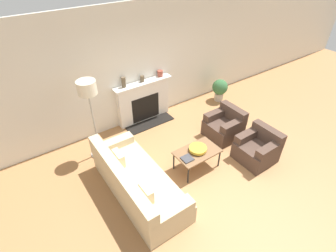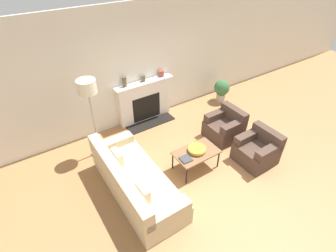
# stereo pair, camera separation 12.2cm
# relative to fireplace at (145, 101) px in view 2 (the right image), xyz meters

# --- Properties ---
(ground_plane) EXTENTS (18.00, 18.00, 0.00)m
(ground_plane) POSITION_rel_fireplace_xyz_m (0.06, -2.48, -0.53)
(ground_plane) COLOR #A87547
(wall_back) EXTENTS (18.00, 0.06, 2.90)m
(wall_back) POSITION_rel_fireplace_xyz_m (0.06, 0.14, 0.92)
(wall_back) COLOR silver
(wall_back) RESTS_ON ground_plane
(fireplace) EXTENTS (1.54, 0.59, 1.09)m
(fireplace) POSITION_rel_fireplace_xyz_m (0.00, 0.00, 0.00)
(fireplace) COLOR silver
(fireplace) RESTS_ON ground_plane
(couch) EXTENTS (0.91, 2.25, 0.81)m
(couch) POSITION_rel_fireplace_xyz_m (-1.39, -2.05, -0.24)
(couch) COLOR #CCB78E
(couch) RESTS_ON ground_plane
(armchair_near) EXTENTS (0.74, 0.74, 0.72)m
(armchair_near) POSITION_rel_fireplace_xyz_m (1.21, -2.70, -0.24)
(armchair_near) COLOR #4C382D
(armchair_near) RESTS_ON ground_plane
(armchair_far) EXTENTS (0.74, 0.74, 0.72)m
(armchair_far) POSITION_rel_fireplace_xyz_m (1.21, -1.71, -0.24)
(armchair_far) COLOR #4C382D
(armchair_far) RESTS_ON ground_plane
(coffee_table) EXTENTS (0.90, 0.56, 0.44)m
(coffee_table) POSITION_rel_fireplace_xyz_m (-0.03, -2.17, -0.13)
(coffee_table) COLOR brown
(coffee_table) RESTS_ON ground_plane
(bowl) EXTENTS (0.36, 0.36, 0.08)m
(bowl) POSITION_rel_fireplace_xyz_m (-0.01, -2.15, -0.04)
(bowl) COLOR gold
(bowl) RESTS_ON coffee_table
(book) EXTENTS (0.21, 0.21, 0.02)m
(book) POSITION_rel_fireplace_xyz_m (-0.34, -2.23, -0.08)
(book) COLOR #38383D
(book) RESTS_ON coffee_table
(floor_lamp) EXTENTS (0.40, 0.40, 1.80)m
(floor_lamp) POSITION_rel_fireplace_xyz_m (-1.53, -0.60, 0.92)
(floor_lamp) COLOR gray
(floor_lamp) RESTS_ON ground_plane
(mantel_vase_left) EXTENTS (0.10, 0.10, 0.25)m
(mantel_vase_left) POSITION_rel_fireplace_xyz_m (-0.49, 0.01, 0.68)
(mantel_vase_left) COLOR brown
(mantel_vase_left) RESTS_ON fireplace
(mantel_vase_center_left) EXTENTS (0.10, 0.10, 0.15)m
(mantel_vase_center_left) POSITION_rel_fireplace_xyz_m (0.01, 0.01, 0.64)
(mantel_vase_center_left) COLOR brown
(mantel_vase_center_left) RESTS_ON fireplace
(mantel_vase_center_right) EXTENTS (0.14, 0.14, 0.15)m
(mantel_vase_center_right) POSITION_rel_fireplace_xyz_m (0.52, 0.01, 0.63)
(mantel_vase_center_right) COLOR brown
(mantel_vase_center_right) RESTS_ON fireplace
(potted_plant) EXTENTS (0.44, 0.44, 0.65)m
(potted_plant) POSITION_rel_fireplace_xyz_m (2.30, -0.41, -0.15)
(potted_plant) COLOR #B2A899
(potted_plant) RESTS_ON ground_plane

